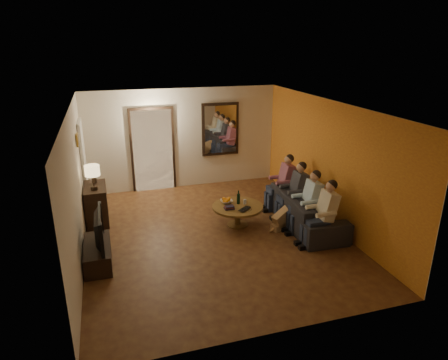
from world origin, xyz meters
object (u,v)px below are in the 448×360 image
object	(u,v)px
table_lamp	(93,178)
person_a	(324,216)
person_d	(284,184)
dog	(283,216)
person_b	(309,204)
person_c	(295,193)
wine_bottle	(238,197)
bowl	(226,201)
laptop	(247,210)
tv	(95,229)
sofa	(305,209)
dresser	(96,204)
coffee_table	(238,216)
tv_stand	(98,254)

from	to	relation	value
table_lamp	person_a	distance (m)	4.66
person_d	dog	distance (m)	1.12
person_d	person_b	bearing A→B (deg)	-90.00
person_c	dog	size ratio (longest dim) A/B	2.14
wine_bottle	bowl	bearing A→B (deg)	152.45
table_lamp	person_d	size ratio (longest dim) A/B	0.45
laptop	tv	bearing A→B (deg)	150.33
sofa	wine_bottle	size ratio (longest dim) A/B	7.55
dresser	person_c	xyz separation A→B (m)	(4.15, -1.10, 0.19)
table_lamp	dog	world-z (taller)	table_lamp
person_a	person_c	size ratio (longest dim) A/B	1.00
person_d	coffee_table	bearing A→B (deg)	-157.08
person_a	laptop	xyz separation A→B (m)	(-1.20, 0.97, -0.14)
person_d	person_a	bearing A→B (deg)	-90.00
wine_bottle	tv_stand	bearing A→B (deg)	-163.81
sofa	person_d	size ratio (longest dim) A/B	1.95
tv	bowl	world-z (taller)	tv
person_b	person_d	bearing A→B (deg)	90.00
bowl	wine_bottle	world-z (taller)	wine_bottle
bowl	person_a	bearing A→B (deg)	-44.76
dog	coffee_table	distance (m)	0.95
tv_stand	person_c	world-z (taller)	person_c
sofa	person_a	world-z (taller)	person_a
sofa	laptop	xyz separation A→B (m)	(-1.30, 0.07, 0.12)
coffee_table	table_lamp	bearing A→B (deg)	163.74
dresser	tv	xyz separation A→B (m)	(0.00, -1.79, 0.26)
tv_stand	person_c	bearing A→B (deg)	9.46
coffee_table	person_a	bearing A→B (deg)	-43.83
dog	laptop	world-z (taller)	dog
sofa	laptop	size ratio (longest dim) A/B	7.11
tv	wine_bottle	bearing A→B (deg)	-73.81
tv	wine_bottle	xyz separation A→B (m)	(2.90, 0.84, -0.06)
tv	laptop	xyz separation A→B (m)	(2.95, 0.46, -0.21)
person_a	person_d	distance (m)	1.80
person_d	dog	xyz separation A→B (m)	(-0.46, -0.98, -0.32)
person_b	coffee_table	world-z (taller)	person_b
dresser	dog	xyz separation A→B (m)	(3.69, -1.48, -0.13)
dresser	person_b	distance (m)	4.49
wine_bottle	dresser	bearing A→B (deg)	161.84
tv_stand	person_c	xyz separation A→B (m)	(4.15, 0.69, 0.42)
person_a	dog	size ratio (longest dim) A/B	2.14
tv	laptop	size ratio (longest dim) A/B	3.17
sofa	person_a	bearing A→B (deg)	176.53
person_a	person_b	world-z (taller)	same
person_b	dog	size ratio (longest dim) A/B	2.14
sofa	table_lamp	bearing A→B (deg)	77.35
dog	bowl	bearing A→B (deg)	129.10
person_b	bowl	distance (m)	1.72
dresser	sofa	distance (m)	4.47
dog	laptop	bearing A→B (deg)	150.25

